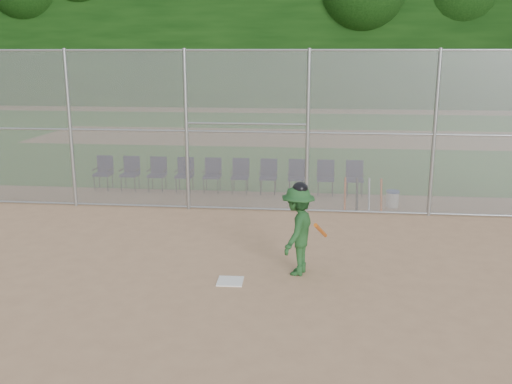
# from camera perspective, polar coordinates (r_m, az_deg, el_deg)

# --- Properties ---
(ground) EXTENTS (100.00, 100.00, 0.00)m
(ground) POSITION_cam_1_polar(r_m,az_deg,el_deg) (9.72, -1.56, -9.83)
(ground) COLOR tan
(ground) RESTS_ON ground
(grass_strip) EXTENTS (100.00, 100.00, 0.00)m
(grass_strip) POSITION_cam_1_polar(r_m,az_deg,el_deg) (27.13, 3.44, 5.49)
(grass_strip) COLOR #2A661E
(grass_strip) RESTS_ON ground
(dirt_patch_far) EXTENTS (24.00, 24.00, 0.00)m
(dirt_patch_far) POSITION_cam_1_polar(r_m,az_deg,el_deg) (27.13, 3.44, 5.49)
(dirt_patch_far) COLOR tan
(dirt_patch_far) RESTS_ON ground
(backstop_fence) EXTENTS (16.09, 0.09, 4.00)m
(backstop_fence) POSITION_cam_1_polar(r_m,az_deg,el_deg) (14.00, 1.08, 6.28)
(backstop_fence) COLOR gray
(backstop_fence) RESTS_ON ground
(treeline) EXTENTS (81.00, 60.00, 11.00)m
(treeline) POSITION_cam_1_polar(r_m,az_deg,el_deg) (28.90, 3.79, 16.91)
(treeline) COLOR black
(treeline) RESTS_ON ground
(home_plate) EXTENTS (0.46, 0.46, 0.02)m
(home_plate) POSITION_cam_1_polar(r_m,az_deg,el_deg) (10.07, -2.59, -8.90)
(home_plate) COLOR white
(home_plate) RESTS_ON ground
(batter_at_plate) EXTENTS (0.96, 1.37, 1.70)m
(batter_at_plate) POSITION_cam_1_polar(r_m,az_deg,el_deg) (10.18, 4.21, -3.79)
(batter_at_plate) COLOR #205124
(batter_at_plate) RESTS_ON ground
(water_cooler) EXTENTS (0.34, 0.34, 0.43)m
(water_cooler) POSITION_cam_1_polar(r_m,az_deg,el_deg) (15.15, 13.49, -0.66)
(water_cooler) COLOR white
(water_cooler) RESTS_ON ground
(spare_bats) EXTENTS (0.96, 0.35, 0.84)m
(spare_bats) POSITION_cam_1_polar(r_m,az_deg,el_deg) (14.58, 10.65, -0.28)
(spare_bats) COLOR #D84C14
(spare_bats) RESTS_ON ground
(chair_0) EXTENTS (0.54, 0.52, 0.96)m
(chair_0) POSITION_cam_1_polar(r_m,az_deg,el_deg) (17.18, -15.06, 1.83)
(chair_0) COLOR #10113B
(chair_0) RESTS_ON ground
(chair_1) EXTENTS (0.54, 0.52, 0.96)m
(chair_1) POSITION_cam_1_polar(r_m,az_deg,el_deg) (16.91, -12.51, 1.79)
(chair_1) COLOR #10113B
(chair_1) RESTS_ON ground
(chair_2) EXTENTS (0.54, 0.52, 0.96)m
(chair_2) POSITION_cam_1_polar(r_m,az_deg,el_deg) (16.68, -9.88, 1.75)
(chair_2) COLOR #10113B
(chair_2) RESTS_ON ground
(chair_3) EXTENTS (0.54, 0.52, 0.96)m
(chair_3) POSITION_cam_1_polar(r_m,az_deg,el_deg) (16.48, -7.18, 1.70)
(chair_3) COLOR #10113B
(chair_3) RESTS_ON ground
(chair_4) EXTENTS (0.54, 0.52, 0.96)m
(chair_4) POSITION_cam_1_polar(r_m,az_deg,el_deg) (16.31, -4.42, 1.65)
(chair_4) COLOR #10113B
(chair_4) RESTS_ON ground
(chair_5) EXTENTS (0.54, 0.52, 0.96)m
(chair_5) POSITION_cam_1_polar(r_m,az_deg,el_deg) (16.19, -1.62, 1.59)
(chair_5) COLOR #10113B
(chair_5) RESTS_ON ground
(chair_6) EXTENTS (0.54, 0.52, 0.96)m
(chair_6) POSITION_cam_1_polar(r_m,az_deg,el_deg) (16.10, 1.23, 1.53)
(chair_6) COLOR #10113B
(chair_6) RESTS_ON ground
(chair_7) EXTENTS (0.54, 0.52, 0.96)m
(chair_7) POSITION_cam_1_polar(r_m,az_deg,el_deg) (16.06, 4.09, 1.46)
(chair_7) COLOR #10113B
(chair_7) RESTS_ON ground
(chair_8) EXTENTS (0.54, 0.52, 0.96)m
(chair_8) POSITION_cam_1_polar(r_m,az_deg,el_deg) (16.05, 6.97, 1.39)
(chair_8) COLOR #10113B
(chair_8) RESTS_ON ground
(chair_9) EXTENTS (0.54, 0.52, 0.96)m
(chair_9) POSITION_cam_1_polar(r_m,az_deg,el_deg) (16.09, 9.84, 1.31)
(chair_9) COLOR #10113B
(chair_9) RESTS_ON ground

